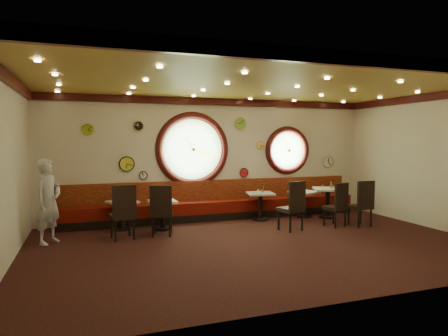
% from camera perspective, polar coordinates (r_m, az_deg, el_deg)
% --- Properties ---
extents(floor, '(9.00, 6.00, 0.00)m').
position_cam_1_polar(floor, '(8.20, 5.09, -10.81)').
color(floor, black).
rests_on(floor, ground).
extents(ceiling, '(9.00, 6.00, 0.02)m').
position_cam_1_polar(ceiling, '(8.01, 5.23, 11.92)').
color(ceiling, '#BA8A34').
rests_on(ceiling, wall_back).
extents(wall_back, '(9.00, 0.02, 3.20)m').
position_cam_1_polar(wall_back, '(10.75, -1.44, 1.36)').
color(wall_back, '#EBE1C5').
rests_on(wall_back, floor).
extents(wall_front, '(9.00, 0.02, 3.20)m').
position_cam_1_polar(wall_front, '(5.36, 18.47, -1.49)').
color(wall_front, '#EBE1C5').
rests_on(wall_front, floor).
extents(wall_left, '(0.02, 6.00, 3.20)m').
position_cam_1_polar(wall_left, '(7.35, -28.78, -0.35)').
color(wall_left, '#EBE1C5').
rests_on(wall_left, floor).
extents(wall_right, '(0.02, 6.00, 3.20)m').
position_cam_1_polar(wall_right, '(10.62, 27.89, 0.87)').
color(wall_right, '#EBE1C5').
rests_on(wall_right, floor).
extents(molding_back, '(9.00, 0.10, 0.18)m').
position_cam_1_polar(molding_back, '(10.73, -1.37, 9.43)').
color(molding_back, '#370B0A').
rests_on(molding_back, wall_back).
extents(molding_front, '(9.00, 0.10, 0.18)m').
position_cam_1_polar(molding_front, '(5.47, 18.50, 14.49)').
color(molding_front, '#370B0A').
rests_on(molding_front, wall_back).
extents(molding_left, '(0.10, 6.00, 0.18)m').
position_cam_1_polar(molding_left, '(7.39, -28.79, 11.41)').
color(molding_left, '#370B0A').
rests_on(molding_left, wall_back).
extents(molding_right, '(0.10, 6.00, 0.18)m').
position_cam_1_polar(molding_right, '(10.62, 27.97, 9.03)').
color(molding_right, '#370B0A').
rests_on(molding_right, wall_back).
extents(banquette_base, '(8.00, 0.55, 0.20)m').
position_cam_1_polar(banquette_base, '(10.66, -0.96, -6.79)').
color(banquette_base, black).
rests_on(banquette_base, floor).
extents(banquette_seat, '(8.00, 0.55, 0.30)m').
position_cam_1_polar(banquette_seat, '(10.61, -0.96, -5.46)').
color(banquette_seat, '#5A0D07').
rests_on(banquette_seat, banquette_base).
extents(banquette_back, '(8.00, 0.10, 0.55)m').
position_cam_1_polar(banquette_back, '(10.76, -1.33, -3.18)').
color(banquette_back, '#5E070C').
rests_on(banquette_back, wall_back).
extents(porthole_left_glass, '(1.66, 0.02, 1.66)m').
position_cam_1_polar(porthole_left_glass, '(10.56, -4.54, 2.66)').
color(porthole_left_glass, '#92C777').
rests_on(porthole_left_glass, wall_back).
extents(porthole_left_frame, '(1.98, 0.18, 1.98)m').
position_cam_1_polar(porthole_left_frame, '(10.55, -4.52, 2.66)').
color(porthole_left_frame, '#370B0A').
rests_on(porthole_left_frame, wall_back).
extents(porthole_left_ring, '(1.61, 0.03, 1.61)m').
position_cam_1_polar(porthole_left_ring, '(10.52, -4.48, 2.66)').
color(porthole_left_ring, gold).
rests_on(porthole_left_ring, wall_back).
extents(porthole_right_glass, '(1.10, 0.02, 1.10)m').
position_cam_1_polar(porthole_right_glass, '(11.59, 8.99, 2.50)').
color(porthole_right_glass, '#92C777').
rests_on(porthole_right_glass, wall_back).
extents(porthole_right_frame, '(1.38, 0.18, 1.38)m').
position_cam_1_polar(porthole_right_frame, '(11.58, 9.03, 2.50)').
color(porthole_right_frame, '#370B0A').
rests_on(porthole_right_frame, wall_back).
extents(porthole_right_ring, '(1.09, 0.03, 1.09)m').
position_cam_1_polar(porthole_right_ring, '(11.55, 9.10, 2.49)').
color(porthole_right_ring, gold).
rests_on(porthole_right_ring, wall_back).
extents(wall_clock_0, '(0.34, 0.03, 0.34)m').
position_cam_1_polar(wall_clock_0, '(12.27, 14.62, 0.86)').
color(wall_clock_0, silver).
rests_on(wall_clock_0, wall_back).
extents(wall_clock_1, '(0.22, 0.03, 0.22)m').
position_cam_1_polar(wall_clock_1, '(11.18, 5.24, 3.25)').
color(wall_clock_1, '#FFD554').
rests_on(wall_clock_1, wall_back).
extents(wall_clock_2, '(0.26, 0.03, 0.26)m').
position_cam_1_polar(wall_clock_2, '(10.19, -18.86, 5.23)').
color(wall_clock_2, '#94BA25').
rests_on(wall_clock_2, wall_back).
extents(wall_clock_3, '(0.24, 0.03, 0.24)m').
position_cam_1_polar(wall_clock_3, '(10.27, -12.13, 5.90)').
color(wall_clock_3, black).
rests_on(wall_clock_3, wall_back).
extents(wall_clock_4, '(0.30, 0.03, 0.30)m').
position_cam_1_polar(wall_clock_4, '(10.96, 2.38, 6.38)').
color(wall_clock_4, '#7CB639').
rests_on(wall_clock_4, wall_back).
extents(wall_clock_5, '(0.36, 0.03, 0.36)m').
position_cam_1_polar(wall_clock_5, '(10.25, -13.71, 0.56)').
color(wall_clock_5, gold).
rests_on(wall_clock_5, wall_back).
extents(wall_clock_6, '(0.20, 0.03, 0.20)m').
position_cam_1_polar(wall_clock_6, '(10.32, -11.47, -1.05)').
color(wall_clock_6, white).
rests_on(wall_clock_6, wall_back).
extents(wall_clock_7, '(0.24, 0.03, 0.24)m').
position_cam_1_polar(wall_clock_7, '(11.02, 2.84, -0.66)').
color(wall_clock_7, red).
rests_on(wall_clock_7, wall_back).
extents(table_a, '(0.79, 0.79, 0.68)m').
position_cam_1_polar(table_a, '(9.63, -14.30, -6.08)').
color(table_a, black).
rests_on(table_a, floor).
extents(table_b, '(0.63, 0.63, 0.68)m').
position_cam_1_polar(table_b, '(9.49, -8.76, -6.13)').
color(table_b, black).
rests_on(table_b, floor).
extents(table_c, '(0.77, 0.77, 0.73)m').
position_cam_1_polar(table_c, '(10.51, 5.21, -4.97)').
color(table_c, black).
rests_on(table_c, floor).
extents(table_d, '(0.82, 0.82, 0.71)m').
position_cam_1_polar(table_d, '(11.09, 11.34, -4.62)').
color(table_d, black).
rests_on(table_d, floor).
extents(table_e, '(0.97, 0.97, 0.81)m').
position_cam_1_polar(table_e, '(11.12, 14.62, -4.32)').
color(table_e, black).
rests_on(table_e, floor).
extents(chair_a, '(0.55, 0.55, 0.72)m').
position_cam_1_polar(chair_a, '(8.63, -14.18, -5.65)').
color(chair_a, black).
rests_on(chair_a, floor).
extents(chair_b, '(0.58, 0.58, 0.70)m').
position_cam_1_polar(chair_b, '(8.81, -8.93, -5.53)').
color(chair_b, black).
rests_on(chair_b, floor).
extents(chair_c, '(0.60, 0.60, 0.72)m').
position_cam_1_polar(chair_c, '(9.34, 9.93, -4.87)').
color(chair_c, black).
rests_on(chair_c, floor).
extents(chair_d, '(0.55, 0.55, 0.66)m').
position_cam_1_polar(chair_d, '(10.02, 15.99, -4.66)').
color(chair_d, black).
rests_on(chair_d, floor).
extents(chair_e, '(0.49, 0.49, 0.69)m').
position_cam_1_polar(chair_e, '(10.23, 19.22, -4.40)').
color(chair_e, black).
rests_on(chair_e, floor).
extents(condiment_a_salt, '(0.04, 0.04, 0.11)m').
position_cam_1_polar(condiment_a_salt, '(9.58, -14.96, -4.28)').
color(condiment_a_salt, silver).
rests_on(condiment_a_salt, table_a).
extents(condiment_b_salt, '(0.04, 0.04, 0.10)m').
position_cam_1_polar(condiment_b_salt, '(9.49, -9.05, -4.28)').
color(condiment_b_salt, silver).
rests_on(condiment_b_salt, table_b).
extents(condiment_c_salt, '(0.03, 0.03, 0.09)m').
position_cam_1_polar(condiment_c_salt, '(10.54, 4.92, -3.23)').
color(condiment_c_salt, silver).
rests_on(condiment_c_salt, table_c).
extents(condiment_d_salt, '(0.04, 0.04, 0.11)m').
position_cam_1_polar(condiment_d_salt, '(11.07, 10.73, -2.98)').
color(condiment_d_salt, silver).
rests_on(condiment_d_salt, table_d).
extents(condiment_a_pepper, '(0.04, 0.04, 0.11)m').
position_cam_1_polar(condiment_a_pepper, '(9.53, -14.05, -4.31)').
color(condiment_a_pepper, silver).
rests_on(condiment_a_pepper, table_a).
extents(condiment_b_pepper, '(0.03, 0.03, 0.09)m').
position_cam_1_polar(condiment_b_pepper, '(9.42, -8.75, -4.38)').
color(condiment_b_pepper, silver).
rests_on(condiment_b_pepper, table_b).
extents(condiment_c_pepper, '(0.03, 0.03, 0.09)m').
position_cam_1_polar(condiment_c_pepper, '(10.47, 5.34, -3.26)').
color(condiment_c_pepper, silver).
rests_on(condiment_c_pepper, table_c).
extents(condiment_d_pepper, '(0.04, 0.04, 0.11)m').
position_cam_1_polar(condiment_d_pepper, '(11.05, 11.27, -2.99)').
color(condiment_d_pepper, silver).
rests_on(condiment_d_pepper, table_d).
extents(condiment_a_bottle, '(0.05, 0.05, 0.16)m').
position_cam_1_polar(condiment_a_bottle, '(9.67, -13.89, -4.04)').
color(condiment_a_bottle, gold).
rests_on(condiment_a_bottle, table_a).
extents(condiment_b_bottle, '(0.05, 0.05, 0.17)m').
position_cam_1_polar(condiment_b_bottle, '(9.52, -8.25, -4.04)').
color(condiment_b_bottle, '#C77E2E').
rests_on(condiment_b_bottle, table_b).
extents(condiment_c_bottle, '(0.05, 0.05, 0.16)m').
position_cam_1_polar(condiment_c_bottle, '(10.53, 5.60, -3.04)').
color(condiment_c_bottle, gold).
rests_on(condiment_c_bottle, table_c).
extents(condiment_d_bottle, '(0.06, 0.06, 0.18)m').
position_cam_1_polar(condiment_d_bottle, '(11.16, 11.26, -2.73)').
color(condiment_d_bottle, gold).
rests_on(condiment_d_bottle, table_d).
extents(condiment_e_salt, '(0.03, 0.03, 0.09)m').
position_cam_1_polar(condiment_e_salt, '(11.04, 13.89, -2.57)').
color(condiment_e_salt, silver).
rests_on(condiment_e_salt, table_e).
extents(condiment_e_pepper, '(0.04, 0.04, 0.11)m').
position_cam_1_polar(condiment_e_pepper, '(11.04, 15.20, -2.54)').
color(condiment_e_pepper, '#B8B8BC').
rests_on(condiment_e_pepper, table_e).
extents(condiment_e_bottle, '(0.05, 0.05, 0.17)m').
position_cam_1_polar(condiment_e_bottle, '(11.16, 15.01, -2.32)').
color(condiment_e_bottle, gold).
rests_on(condiment_e_bottle, table_e).
extents(waiter, '(0.70, 0.75, 1.72)m').
position_cam_1_polar(waiter, '(8.82, -23.80, -4.37)').
color(waiter, silver).
rests_on(waiter, floor).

